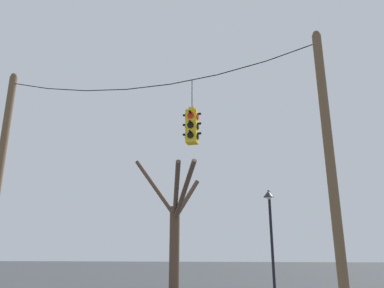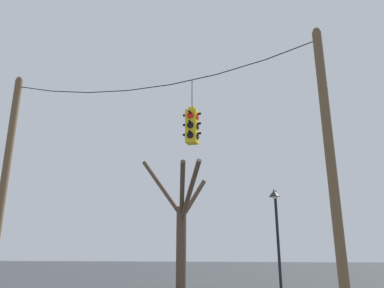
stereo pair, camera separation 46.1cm
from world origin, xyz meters
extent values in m
cylinder|color=brown|center=(-5.40, 0.37, 3.94)|extent=(0.27, 0.27, 7.88)
sphere|color=brown|center=(-5.40, 0.37, 7.93)|extent=(0.21, 0.21, 0.21)
cylinder|color=brown|center=(5.40, 0.37, 3.94)|extent=(0.27, 0.27, 7.88)
sphere|color=brown|center=(5.40, 0.37, 7.93)|extent=(0.21, 0.21, 0.21)
cylinder|color=black|center=(-4.63, 0.37, 7.43)|extent=(1.55, 0.03, 0.43)
cylinder|color=black|center=(-3.09, 0.37, 7.10)|extent=(1.55, 0.03, 0.30)
cylinder|color=black|center=(-1.54, 0.37, 6.90)|extent=(1.55, 0.03, 0.16)
cylinder|color=black|center=(0.00, 0.37, 6.83)|extent=(1.54, 0.03, 0.03)
cylinder|color=black|center=(1.54, 0.37, 6.90)|extent=(1.55, 0.03, 0.16)
cylinder|color=black|center=(3.09, 0.37, 7.10)|extent=(1.55, 0.03, 0.30)
cylinder|color=black|center=(4.63, 0.37, 7.43)|extent=(1.55, 0.03, 0.43)
cube|color=yellow|center=(1.50, 0.37, 5.29)|extent=(0.34, 0.34, 1.07)
cube|color=yellow|center=(1.50, 0.37, 5.88)|extent=(0.19, 0.19, 0.10)
cylinder|color=black|center=(1.50, 0.37, 6.40)|extent=(0.02, 0.02, 0.95)
cylinder|color=red|center=(1.50, 0.18, 5.61)|extent=(0.20, 0.03, 0.20)
cylinder|color=black|center=(1.50, 0.14, 5.70)|extent=(0.07, 0.12, 0.07)
cylinder|color=black|center=(1.50, 0.18, 5.29)|extent=(0.20, 0.03, 0.20)
cylinder|color=black|center=(1.50, 0.14, 5.38)|extent=(0.07, 0.12, 0.07)
cylinder|color=black|center=(1.50, 0.18, 4.97)|extent=(0.20, 0.03, 0.20)
cylinder|color=black|center=(1.50, 0.14, 5.06)|extent=(0.07, 0.12, 0.07)
cylinder|color=red|center=(1.50, 0.55, 5.61)|extent=(0.20, 0.03, 0.20)
cylinder|color=black|center=(1.50, 0.60, 5.70)|extent=(0.07, 0.12, 0.07)
cylinder|color=black|center=(1.50, 0.55, 5.29)|extent=(0.20, 0.03, 0.20)
cylinder|color=black|center=(1.50, 0.60, 5.38)|extent=(0.07, 0.12, 0.07)
cylinder|color=black|center=(1.50, 0.55, 4.97)|extent=(0.20, 0.03, 0.20)
cylinder|color=black|center=(1.50, 0.60, 5.06)|extent=(0.07, 0.12, 0.07)
cylinder|color=red|center=(1.31, 0.37, 5.61)|extent=(0.03, 0.20, 0.20)
cylinder|color=black|center=(1.27, 0.37, 5.70)|extent=(0.12, 0.07, 0.07)
cylinder|color=black|center=(1.31, 0.37, 5.29)|extent=(0.03, 0.20, 0.20)
cylinder|color=black|center=(1.27, 0.37, 5.38)|extent=(0.12, 0.07, 0.07)
cylinder|color=black|center=(1.31, 0.37, 4.97)|extent=(0.03, 0.20, 0.20)
cylinder|color=black|center=(1.27, 0.37, 5.06)|extent=(0.12, 0.07, 0.07)
cylinder|color=red|center=(1.68, 0.37, 5.61)|extent=(0.03, 0.20, 0.20)
cylinder|color=black|center=(1.73, 0.37, 5.70)|extent=(0.12, 0.07, 0.07)
cylinder|color=black|center=(1.68, 0.37, 5.29)|extent=(0.03, 0.20, 0.20)
cylinder|color=black|center=(1.73, 0.37, 5.38)|extent=(0.12, 0.07, 0.07)
cylinder|color=black|center=(1.68, 0.37, 4.97)|extent=(0.03, 0.20, 0.20)
cylinder|color=black|center=(1.73, 0.37, 5.06)|extent=(0.12, 0.07, 0.07)
cylinder|color=black|center=(3.37, 6.71, 2.12)|extent=(0.12, 0.12, 4.23)
cylinder|color=black|center=(3.37, 6.46, 4.18)|extent=(0.07, 0.49, 0.07)
cone|color=#232328|center=(3.37, 6.21, 4.05)|extent=(0.45, 0.45, 0.27)
sphere|color=silver|center=(3.37, 6.21, 3.91)|extent=(0.20, 0.20, 0.20)
cylinder|color=brown|center=(-1.28, 7.60, 1.91)|extent=(0.49, 0.49, 3.82)
cylinder|color=brown|center=(-0.81, 8.01, 4.22)|extent=(1.23, 1.11, 2.08)
cylinder|color=brown|center=(-0.47, 6.40, 4.33)|extent=(1.87, 2.63, 2.51)
cylinder|color=brown|center=(-2.42, 7.78, 4.86)|extent=(2.48, 0.60, 3.09)
cylinder|color=brown|center=(-0.78, 6.21, 4.43)|extent=(1.24, 2.96, 2.11)
camera|label=1|loc=(4.27, -10.17, 1.46)|focal=35.00mm
camera|label=2|loc=(4.71, -10.05, 1.46)|focal=35.00mm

